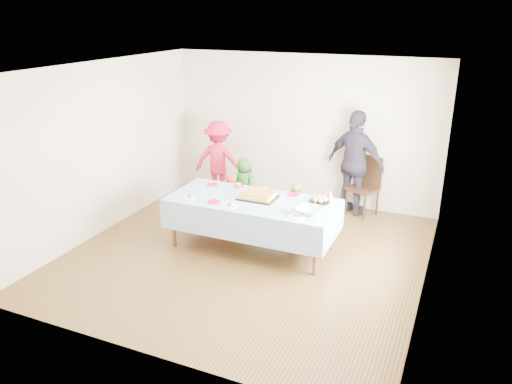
% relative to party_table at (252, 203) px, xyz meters
% --- Properties ---
extents(ground, '(5.00, 5.00, 0.00)m').
position_rel_party_table_xyz_m(ground, '(0.02, -0.24, -0.72)').
color(ground, '#492F15').
rests_on(ground, ground).
extents(room_walls, '(5.04, 5.04, 2.72)m').
position_rel_party_table_xyz_m(room_walls, '(0.07, -0.23, 1.05)').
color(room_walls, '#BFB19C').
rests_on(room_walls, ground).
extents(party_table, '(2.50, 1.10, 0.78)m').
position_rel_party_table_xyz_m(party_table, '(0.00, 0.00, 0.00)').
color(party_table, '#51301B').
rests_on(party_table, ground).
extents(birthday_cake, '(0.55, 0.42, 0.10)m').
position_rel_party_table_xyz_m(birthday_cake, '(0.06, 0.09, 0.10)').
color(birthday_cake, black).
rests_on(birthday_cake, party_table).
extents(rolls_tray, '(0.30, 0.30, 0.09)m').
position_rel_party_table_xyz_m(rolls_tray, '(0.94, 0.30, 0.09)').
color(rolls_tray, black).
rests_on(rolls_tray, party_table).
extents(punch_bowl, '(0.35, 0.35, 0.09)m').
position_rel_party_table_xyz_m(punch_bowl, '(0.93, -0.17, 0.10)').
color(punch_bowl, silver).
rests_on(punch_bowl, party_table).
extents(party_hat, '(0.10, 0.10, 0.17)m').
position_rel_party_table_xyz_m(party_hat, '(1.07, 0.41, 0.14)').
color(party_hat, silver).
rests_on(party_hat, party_table).
extents(fork_pile, '(0.24, 0.18, 0.07)m').
position_rel_party_table_xyz_m(fork_pile, '(0.63, -0.22, 0.09)').
color(fork_pile, white).
rests_on(fork_pile, party_table).
extents(plate_red_far_a, '(0.17, 0.17, 0.01)m').
position_rel_party_table_xyz_m(plate_red_far_a, '(-0.85, 0.35, 0.06)').
color(plate_red_far_a, red).
rests_on(plate_red_far_a, party_table).
extents(plate_red_far_b, '(0.17, 0.17, 0.01)m').
position_rel_party_table_xyz_m(plate_red_far_b, '(-0.44, 0.45, 0.06)').
color(plate_red_far_b, red).
rests_on(plate_red_far_b, party_table).
extents(plate_red_far_c, '(0.17, 0.17, 0.01)m').
position_rel_party_table_xyz_m(plate_red_far_c, '(0.02, 0.45, 0.06)').
color(plate_red_far_c, red).
rests_on(plate_red_far_c, party_table).
extents(plate_red_far_d, '(0.19, 0.19, 0.01)m').
position_rel_party_table_xyz_m(plate_red_far_d, '(0.49, 0.43, 0.06)').
color(plate_red_far_d, red).
rests_on(plate_red_far_d, party_table).
extents(plate_red_near, '(0.19, 0.19, 0.01)m').
position_rel_party_table_xyz_m(plate_red_near, '(-0.47, -0.31, 0.06)').
color(plate_red_near, red).
rests_on(plate_red_near, party_table).
extents(plate_white_left, '(0.21, 0.21, 0.01)m').
position_rel_party_table_xyz_m(plate_white_left, '(-0.87, -0.32, 0.06)').
color(plate_white_left, white).
rests_on(plate_white_left, party_table).
extents(plate_white_mid, '(0.23, 0.23, 0.01)m').
position_rel_party_table_xyz_m(plate_white_mid, '(-0.18, -0.38, 0.06)').
color(plate_white_mid, white).
rests_on(plate_white_mid, party_table).
extents(plate_white_right, '(0.24, 0.24, 0.01)m').
position_rel_party_table_xyz_m(plate_white_right, '(0.82, -0.35, 0.06)').
color(plate_white_right, white).
rests_on(plate_white_right, party_table).
extents(dining_chair, '(0.59, 0.59, 1.04)m').
position_rel_party_table_xyz_m(dining_chair, '(1.27, 2.05, -0.15)').
color(dining_chair, black).
rests_on(dining_chair, ground).
extents(toddler_left, '(0.38, 0.32, 0.88)m').
position_rel_party_table_xyz_m(toddler_left, '(-0.72, 0.70, -0.29)').
color(toddler_left, red).
rests_on(toddler_left, ground).
extents(toddler_mid, '(0.55, 0.45, 0.96)m').
position_rel_party_table_xyz_m(toddler_mid, '(-0.77, 1.39, -0.25)').
color(toddler_mid, '#296822').
rests_on(toddler_mid, ground).
extents(toddler_right, '(0.52, 0.47, 0.89)m').
position_rel_party_table_xyz_m(toddler_right, '(0.45, 0.66, -0.28)').
color(toddler_right, tan).
rests_on(toddler_right, ground).
extents(adult_left, '(1.03, 0.68, 1.49)m').
position_rel_party_table_xyz_m(adult_left, '(-1.46, 1.73, 0.02)').
color(adult_left, '#C9193F').
rests_on(adult_left, ground).
extents(adult_right, '(1.17, 0.79, 1.84)m').
position_rel_party_table_xyz_m(adult_right, '(1.08, 1.96, 0.20)').
color(adult_right, '#2E2736').
rests_on(adult_right, ground).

